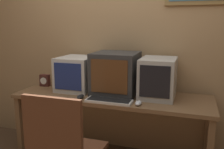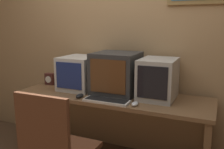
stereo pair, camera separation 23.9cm
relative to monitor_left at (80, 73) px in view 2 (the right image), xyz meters
name	(u,v)px [view 2 (the right image)]	position (x,y,z in m)	size (l,w,h in m)	color
wall_back	(127,39)	(0.45, 0.30, 0.37)	(8.00, 0.08, 2.60)	tan
desk	(112,102)	(0.44, -0.09, -0.26)	(2.02, 0.65, 0.76)	brown
monitor_left	(80,73)	(0.00, 0.00, 0.00)	(0.37, 0.44, 0.37)	beige
monitor_center	(116,73)	(0.46, -0.01, 0.03)	(0.45, 0.44, 0.43)	#333333
monitor_right	(158,79)	(0.90, 0.00, 0.01)	(0.34, 0.44, 0.39)	#B7B2A8
keyboard_main	(107,101)	(0.49, -0.32, -0.17)	(0.44, 0.15, 0.03)	beige
mouse_near_keyboard	(135,104)	(0.77, -0.32, -0.17)	(0.06, 0.10, 0.04)	silver
mouse_far_corner	(80,96)	(0.19, -0.31, -0.16)	(0.06, 0.11, 0.04)	black
desk_clock	(50,79)	(-0.43, 0.02, -0.11)	(0.11, 0.07, 0.14)	#4C231E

